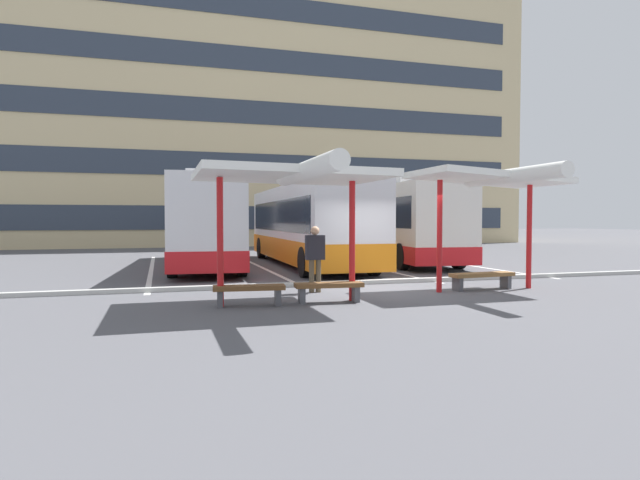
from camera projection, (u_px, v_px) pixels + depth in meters
The scene contains 16 objects.
ground_plane at pixel (388, 289), 14.31m from camera, with size 160.00×160.00×0.00m, color #515156.
terminal_building at pixel (235, 107), 42.89m from camera, with size 44.31×13.33×24.64m.
coach_bus_0 at pixel (207, 223), 21.34m from camera, with size 3.38×11.84×3.67m.
coach_bus_1 at pixel (307, 226), 21.66m from camera, with size 2.89×12.23×3.52m.
coach_bus_2 at pixel (397, 224), 23.56m from camera, with size 3.55×11.03×3.61m.
lane_stripe_0 at pixel (151, 270), 19.85m from camera, with size 0.16×14.00×0.01m, color white.
lane_stripe_1 at pixel (260, 267), 21.04m from camera, with size 0.16×14.00×0.01m, color white.
lane_stripe_2 at pixel (358, 264), 22.22m from camera, with size 0.16×14.00×0.01m, color white.
lane_stripe_3 at pixel (445, 262), 23.41m from camera, with size 0.16×14.00×0.01m, color white.
waiting_shelter_0 at pixel (291, 177), 11.47m from camera, with size 4.01×5.19×3.00m.
bench_0 at pixel (249, 291), 11.49m from camera, with size 1.58×0.58×0.45m.
bench_1 at pixel (329, 288), 11.97m from camera, with size 1.58×0.55×0.45m.
waiting_shelter_1 at pixel (492, 181), 13.74m from camera, with size 3.73×4.14×3.15m.
bench_2 at pixel (482, 277), 14.21m from camera, with size 1.88×0.56×0.45m.
platform_kerb at pixel (371, 282), 15.44m from camera, with size 44.00×0.24×0.12m, color #ADADA8.
waiting_passenger_0 at pixel (315, 254), 13.63m from camera, with size 0.51×0.26×1.70m.
Camera 1 is at (-5.86, -13.11, 1.87)m, focal length 29.87 mm.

